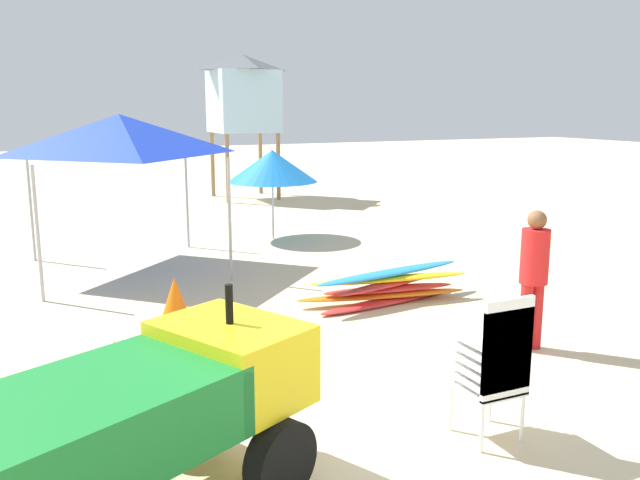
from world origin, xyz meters
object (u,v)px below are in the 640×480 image
traffic_cone_far (116,366)px  surfboard_pile (388,287)px  beach_umbrella_left (272,166)px  lifeguard_tower (243,94)px  utility_cart (143,413)px  traffic_cone_near (175,296)px  lifeguard_near_left (534,271)px  stacked_plastic_chairs (497,358)px  popup_canopy (120,135)px

traffic_cone_far → surfboard_pile: bearing=20.5°
beach_umbrella_left → lifeguard_tower: bearing=76.7°
lifeguard_tower → utility_cart: bearing=-110.9°
utility_cart → traffic_cone_near: size_ratio=5.40×
lifeguard_near_left → lifeguard_tower: bearing=85.4°
lifeguard_near_left → traffic_cone_near: bearing=138.9°
utility_cart → surfboard_pile: size_ratio=1.05×
stacked_plastic_chairs → beach_umbrella_left: beach_umbrella_left is taller
lifeguard_near_left → popup_canopy: (-3.64, 5.88, 1.37)m
stacked_plastic_chairs → lifeguard_tower: 15.72m
utility_cart → traffic_cone_far: utility_cart is taller
utility_cart → lifeguard_near_left: size_ratio=1.72×
traffic_cone_near → surfboard_pile: bearing=-13.8°
surfboard_pile → popup_canopy: bearing=130.7°
surfboard_pile → traffic_cone_near: bearing=166.2°
utility_cart → beach_umbrella_left: beach_umbrella_left is taller
popup_canopy → traffic_cone_near: bearing=-86.4°
popup_canopy → traffic_cone_far: (-0.91, -5.07, -2.05)m
utility_cart → stacked_plastic_chairs: (2.86, -0.12, -0.04)m
popup_canopy → beach_umbrella_left: bearing=25.0°
lifeguard_tower → lifeguard_near_left: bearing=-94.6°
utility_cart → lifeguard_tower: size_ratio=0.67×
lifeguard_near_left → traffic_cone_near: 4.64m
utility_cart → popup_canopy: popup_canopy is taller
lifeguard_tower → beach_umbrella_left: bearing=-103.3°
lifeguard_near_left → lifeguard_tower: (1.11, 13.69, 2.17)m
beach_umbrella_left → utility_cart: bearing=-115.8°
surfboard_pile → lifeguard_near_left: lifeguard_near_left is taller
utility_cart → traffic_cone_far: size_ratio=5.35×
popup_canopy → traffic_cone_far: bearing=-100.2°
lifeguard_tower → beach_umbrella_left: size_ratio=2.24×
surfboard_pile → beach_umbrella_left: beach_umbrella_left is taller
beach_umbrella_left → traffic_cone_far: bearing=-122.3°
utility_cart → beach_umbrella_left: 9.87m
surfboard_pile → popup_canopy: 5.15m
surfboard_pile → beach_umbrella_left: size_ratio=1.42×
surfboard_pile → popup_canopy: size_ratio=0.93×
utility_cart → lifeguard_near_left: 4.89m
utility_cart → lifeguard_near_left: bearing=17.4°
traffic_cone_near → traffic_cone_far: traffic_cone_far is taller
stacked_plastic_chairs → traffic_cone_near: bearing=109.8°
beach_umbrella_left → traffic_cone_near: bearing=-125.1°
stacked_plastic_chairs → popup_canopy: (-1.83, 7.46, 1.56)m
surfboard_pile → traffic_cone_far: (-3.99, -1.49, 0.02)m
lifeguard_near_left → stacked_plastic_chairs: bearing=-138.8°
popup_canopy → lifeguard_tower: 9.17m
utility_cart → stacked_plastic_chairs: size_ratio=2.18×
lifeguard_near_left → beach_umbrella_left: 7.43m
traffic_cone_near → stacked_plastic_chairs: bearing=-70.2°
beach_umbrella_left → traffic_cone_near: (-3.08, -4.39, -1.28)m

